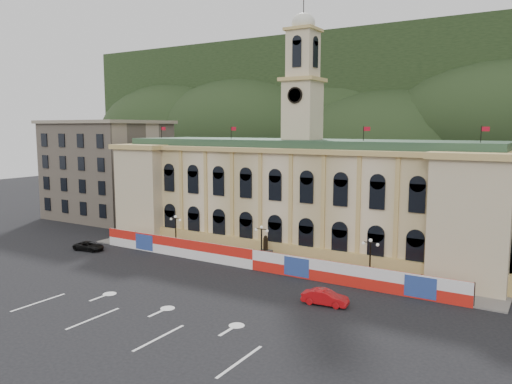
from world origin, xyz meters
The scene contains 13 objects.
ground centered at (0.00, 0.00, 0.00)m, with size 260.00×260.00×0.00m, color black.
lane_markings centered at (0.00, -5.00, 0.00)m, with size 26.00×10.00×0.02m, color white, non-canonical shape.
hill_ridge centered at (0.03, 121.99, 19.48)m, with size 230.00×80.00×64.00m.
city_hall centered at (0.00, 27.63, 7.85)m, with size 56.20×17.60×37.10m.
side_building_left centered at (-43.00, 30.93, 9.33)m, with size 21.00×17.00×18.60m.
hoarding_fence centered at (0.06, 15.07, 1.25)m, with size 50.00×0.44×2.50m.
pavement centered at (0.00, 17.75, 0.08)m, with size 56.00×5.50×0.16m, color slate.
statue centered at (0.00, 18.00, 1.19)m, with size 1.40×1.40×3.72m.
lamp_left centered at (-14.00, 17.00, 3.07)m, with size 1.96×0.44×5.15m.
lamp_center centered at (0.00, 17.00, 3.07)m, with size 1.96×0.44×5.15m.
lamp_right centered at (14.00, 17.00, 3.07)m, with size 1.96×0.44×5.15m.
red_sedan centered at (12.49, 8.34, 0.75)m, with size 4.71×2.12×1.50m, color #BA0D11.
black_suv centered at (-24.85, 10.94, 0.62)m, with size 4.74×2.75×1.24m, color black.
Camera 1 is at (31.45, -35.23, 17.22)m, focal length 35.00 mm.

